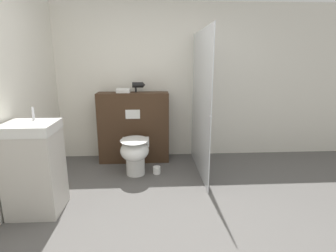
% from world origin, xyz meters
% --- Properties ---
extents(ground_plane, '(12.00, 12.00, 0.00)m').
position_xyz_m(ground_plane, '(0.00, 0.00, 0.00)').
color(ground_plane, '#565451').
extents(wall_back, '(8.00, 0.06, 2.50)m').
position_xyz_m(wall_back, '(0.00, 2.17, 1.25)').
color(wall_back, silver).
rests_on(wall_back, ground_plane).
extents(partition_panel, '(1.11, 0.33, 1.12)m').
position_xyz_m(partition_panel, '(-0.44, 1.90, 0.56)').
color(partition_panel, '#3D2819').
rests_on(partition_panel, ground_plane).
extents(shower_glass, '(0.04, 1.43, 2.01)m').
position_xyz_m(shower_glass, '(0.54, 1.43, 1.00)').
color(shower_glass, silver).
rests_on(shower_glass, ground_plane).
extents(toilet, '(0.40, 0.58, 0.55)m').
position_xyz_m(toilet, '(-0.39, 1.31, 0.34)').
color(toilet, white).
rests_on(toilet, ground_plane).
extents(sink_vanity, '(0.52, 0.47, 1.13)m').
position_xyz_m(sink_vanity, '(-1.39, 0.45, 0.49)').
color(sink_vanity, beige).
rests_on(sink_vanity, ground_plane).
extents(hair_drier, '(0.20, 0.09, 0.16)m').
position_xyz_m(hair_drier, '(-0.35, 1.94, 1.23)').
color(hair_drier, black).
rests_on(hair_drier, partition_panel).
extents(folded_towel, '(0.21, 0.19, 0.06)m').
position_xyz_m(folded_towel, '(-0.59, 1.92, 1.15)').
color(folded_towel, white).
rests_on(folded_towel, partition_panel).
extents(spare_toilet_roll, '(0.11, 0.11, 0.10)m').
position_xyz_m(spare_toilet_roll, '(-0.09, 1.35, 0.05)').
color(spare_toilet_roll, white).
rests_on(spare_toilet_roll, ground_plane).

